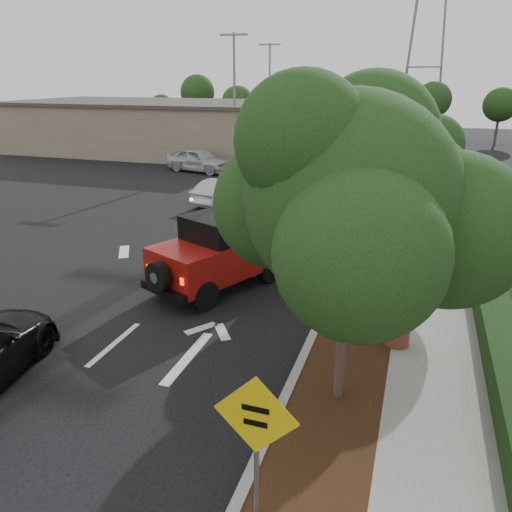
% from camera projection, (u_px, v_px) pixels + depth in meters
% --- Properties ---
extents(ground, '(120.00, 120.00, 0.00)m').
position_uv_depth(ground, '(114.00, 344.00, 12.27)').
color(ground, black).
rests_on(ground, ground).
extents(curb, '(0.20, 70.00, 0.15)m').
position_uv_depth(curb, '(363.00, 226.00, 21.60)').
color(curb, '#9E9B93').
rests_on(curb, ground).
extents(planting_strip, '(1.80, 70.00, 0.12)m').
position_uv_depth(planting_strip, '(386.00, 228.00, 21.32)').
color(planting_strip, black).
rests_on(planting_strip, ground).
extents(sidewalk, '(2.00, 70.00, 0.12)m').
position_uv_depth(sidewalk, '(433.00, 233.00, 20.76)').
color(sidewalk, gray).
rests_on(sidewalk, ground).
extents(hedge, '(0.80, 70.00, 0.80)m').
position_uv_depth(hedge, '(470.00, 228.00, 20.23)').
color(hedge, black).
rests_on(hedge, ground).
extents(commercial_building, '(22.00, 12.00, 4.00)m').
position_uv_depth(commercial_building, '(148.00, 127.00, 43.07)').
color(commercial_building, '#7F6A58').
rests_on(commercial_building, ground).
extents(transmission_tower, '(7.00, 4.00, 28.00)m').
position_uv_depth(transmission_tower, '(417.00, 137.00, 53.35)').
color(transmission_tower, slate).
rests_on(transmission_tower, ground).
extents(street_tree_near, '(3.80, 3.80, 5.92)m').
position_uv_depth(street_tree_near, '(338.00, 399.00, 10.18)').
color(street_tree_near, '#193110').
rests_on(street_tree_near, ground).
extents(street_tree_mid, '(3.20, 3.20, 5.32)m').
position_uv_depth(street_tree_mid, '(373.00, 276.00, 16.43)').
color(street_tree_mid, '#193110').
rests_on(street_tree_mid, ground).
extents(street_tree_far, '(3.40, 3.40, 5.62)m').
position_uv_depth(street_tree_far, '(388.00, 224.00, 22.23)').
color(street_tree_far, '#193110').
rests_on(street_tree_far, ground).
extents(light_pole_a, '(2.00, 0.22, 9.00)m').
position_uv_depth(light_pole_a, '(235.00, 163.00, 37.39)').
color(light_pole_a, slate).
rests_on(light_pole_a, ground).
extents(light_pole_b, '(2.00, 0.22, 9.00)m').
position_uv_depth(light_pole_b, '(269.00, 143.00, 48.40)').
color(light_pole_b, slate).
rests_on(light_pole_b, ground).
extents(red_jeep, '(3.50, 4.69, 2.29)m').
position_uv_depth(red_jeep, '(223.00, 250.00, 15.30)').
color(red_jeep, black).
rests_on(red_jeep, ground).
extents(silver_suv_ahead, '(4.27, 6.55, 1.68)m').
position_uv_depth(silver_suv_ahead, '(321.00, 210.00, 21.12)').
color(silver_suv_ahead, '#A7ABAF').
rests_on(silver_suv_ahead, ground).
extents(silver_sedan_oncoming, '(2.10, 4.07, 1.28)m').
position_uv_depth(silver_sedan_oncoming, '(222.00, 191.00, 25.51)').
color(silver_sedan_oncoming, '#ACAFB4').
rests_on(silver_sedan_oncoming, ground).
extents(parked_suv, '(5.03, 2.97, 1.61)m').
position_uv_depth(parked_suv, '(199.00, 160.00, 33.92)').
color(parked_suv, '#B8BCC1').
rests_on(parked_suv, ground).
extents(speed_hump_sign, '(1.18, 0.10, 2.52)m').
position_uv_depth(speed_hump_sign, '(256.00, 434.00, 6.61)').
color(speed_hump_sign, slate).
rests_on(speed_hump_sign, ground).
extents(terracotta_planter, '(0.74, 0.74, 1.28)m').
position_uv_depth(terracotta_planter, '(399.00, 316.00, 11.79)').
color(terracotta_planter, brown).
rests_on(terracotta_planter, ground).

